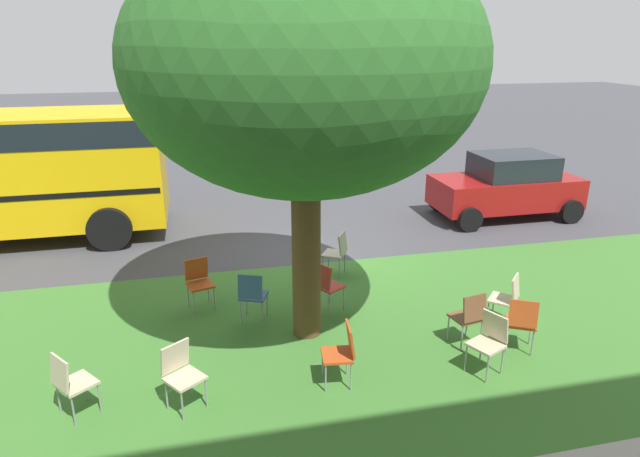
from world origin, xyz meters
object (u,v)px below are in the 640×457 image
street_tree (305,65)px  chair_3 (199,279)px  chair_5 (508,296)px  chair_6 (342,350)px  chair_7 (489,339)px  chair_10 (469,315)px  chair_1 (327,283)px  chair_9 (252,293)px  chair_8 (70,381)px  chair_4 (337,251)px  chair_2 (522,320)px  parked_car (507,186)px  chair_0 (181,371)px

street_tree → chair_3: street_tree is taller
chair_5 → chair_6: bearing=17.3°
chair_7 → chair_10: same height
chair_6 → chair_10: same height
chair_6 → chair_7: size_ratio=1.00×
chair_1 → chair_3: size_ratio=1.00×
street_tree → chair_6: (-0.19, 1.43, -3.60)m
chair_1 → chair_9: bearing=4.2°
chair_8 → chair_9: bearing=-142.0°
chair_4 → chair_10: same height
chair_1 → chair_5: same height
chair_1 → chair_10: size_ratio=1.00×
chair_1 → chair_10: (-1.83, 1.57, 0.00)m
chair_4 → chair_2: bearing=120.3°
chair_6 → chair_9: bearing=-63.7°
chair_2 → chair_7: size_ratio=1.00×
chair_9 → parked_car: bearing=-149.6°
chair_2 → parked_car: size_ratio=0.24×
chair_1 → parked_car: parked_car is taller
chair_7 → chair_10: 0.70m
chair_1 → chair_5: 2.96m
street_tree → chair_10: 4.38m
chair_8 → chair_6: bearing=178.6°
parked_car → chair_10: bearing=54.8°
chair_3 → chair_6: (-1.82, 2.73, 0.00)m
chair_0 → chair_4: same height
chair_5 → chair_3: bearing=-20.2°
street_tree → chair_5: bearing=171.5°
chair_0 → chair_9: size_ratio=1.00×
chair_2 → chair_1: bearing=-37.2°
chair_0 → chair_2: size_ratio=1.00×
chair_0 → chair_6: (-2.10, -0.02, 0.00)m
chair_5 → parked_car: 6.02m
chair_1 → chair_6: 2.10m
street_tree → chair_2: bearing=157.3°
chair_9 → chair_10: bearing=154.6°
chair_3 → chair_4: 2.79m
chair_1 → chair_10: 2.41m
chair_0 → chair_2: (-4.90, -0.19, 0.00)m
chair_2 → chair_4: same height
street_tree → parked_car: 8.49m
chair_1 → chair_2: 3.14m
chair_0 → chair_7: 4.17m
chair_3 → chair_0: bearing=84.2°
street_tree → chair_3: bearing=-38.6°
chair_5 → chair_9: 4.14m
chair_4 → chair_10: bearing=112.9°
chair_2 → chair_3: 5.28m
chair_3 → chair_4: size_ratio=1.00×
chair_5 → chair_10: 1.01m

